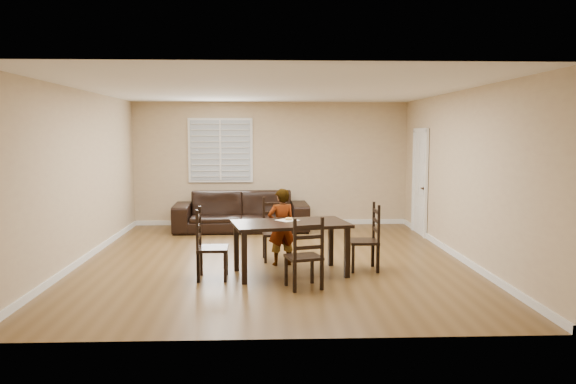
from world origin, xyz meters
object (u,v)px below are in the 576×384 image
object	(u,v)px
chair_far	(307,257)
chair_left	(204,247)
child	(281,227)
donut	(289,219)
chair_right	(371,240)
chair_near	(276,231)
dining_table	(290,228)
sofa	(241,211)

from	to	relation	value
chair_far	chair_left	distance (m)	1.52
child	donut	size ratio (longest dim) A/B	10.69
chair_left	chair_right	xyz separation A→B (m)	(2.42, 0.43, -0.00)
chair_far	chair_left	world-z (taller)	chair_left
chair_left	donut	xyz separation A→B (m)	(1.19, 0.40, 0.33)
chair_near	child	xyz separation A→B (m)	(0.07, -0.44, 0.14)
chair_right	dining_table	bearing A→B (deg)	-79.96
dining_table	chair_near	world-z (taller)	chair_near
chair_far	child	xyz separation A→B (m)	(-0.29, 1.41, 0.16)
chair_near	chair_left	bearing A→B (deg)	-133.62
chair_left	sofa	bearing A→B (deg)	-6.12
sofa	chair_left	bearing A→B (deg)	-97.09
chair_far	child	size ratio (longest dim) A/B	0.81
chair_right	sofa	size ratio (longest dim) A/B	0.36
chair_left	sofa	xyz separation A→B (m)	(0.35, 3.88, -0.05)
chair_right	donut	size ratio (longest dim) A/B	8.97
dining_table	chair_far	size ratio (longest dim) A/B	1.85
chair_near	chair_left	distance (m)	1.60
dining_table	chair_near	xyz separation A→B (m)	(-0.18, 1.01, -0.21)
dining_table	chair_right	xyz separation A→B (m)	(1.21, 0.22, -0.22)
chair_far	chair_left	xyz separation A→B (m)	(-1.38, 0.62, 0.02)
donut	chair_right	bearing A→B (deg)	1.54
chair_near	child	world-z (taller)	child
dining_table	chair_right	bearing A→B (deg)	-1.09
chair_near	child	distance (m)	0.46
dining_table	chair_near	bearing A→B (deg)	89.13
chair_near	donut	bearing A→B (deg)	-82.29
chair_near	child	bearing A→B (deg)	-84.61
dining_table	chair_left	size ratio (longest dim) A/B	1.77
chair_left	chair_near	bearing A→B (deg)	-40.82
donut	dining_table	bearing A→B (deg)	-85.17
chair_right	donut	bearing A→B (deg)	-88.50
chair_right	chair_left	bearing A→B (deg)	-79.91
chair_left	child	size ratio (longest dim) A/B	0.84
chair_far	child	world-z (taller)	child
chair_right	donut	distance (m)	1.27
dining_table	donut	distance (m)	0.22
sofa	dining_table	bearing A→B (deg)	-78.74
chair_near	sofa	bearing A→B (deg)	100.54
chair_right	child	xyz separation A→B (m)	(-1.32, 0.36, 0.14)
chair_near	chair_right	world-z (taller)	chair_near
chair_right	child	distance (m)	1.38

